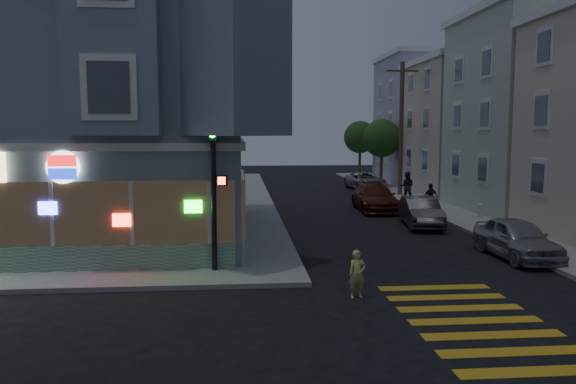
{
  "coord_description": "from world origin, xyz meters",
  "views": [
    {
      "loc": [
        0.94,
        -13.68,
        4.48
      ],
      "look_at": [
        2.6,
        5.3,
        2.42
      ],
      "focal_mm": 35.0,
      "sensor_mm": 36.0,
      "label": 1
    }
  ],
  "objects": [
    {
      "name": "ground",
      "position": [
        0.0,
        0.0,
        0.0
      ],
      "size": [
        120.0,
        120.0,
        0.0
      ],
      "primitive_type": "plane",
      "color": "black",
      "rests_on": "ground"
    },
    {
      "name": "sidewalk_nw",
      "position": [
        -13.5,
        23.0,
        0.07
      ],
      "size": [
        33.0,
        42.0,
        0.15
      ],
      "primitive_type": "cube",
      "color": "gray",
      "rests_on": "ground"
    },
    {
      "name": "row_house_c",
      "position": [
        19.5,
        25.0,
        4.65
      ],
      "size": [
        12.0,
        8.6,
        9.0
      ],
      "primitive_type": "cube",
      "color": "#C5B498",
      "rests_on": "sidewalk_ne"
    },
    {
      "name": "corner_building",
      "position": [
        -6.0,
        10.98,
        5.82
      ],
      "size": [
        14.6,
        14.6,
        11.4
      ],
      "color": "slate",
      "rests_on": "sidewalk_nw"
    },
    {
      "name": "pedestrian_a",
      "position": [
        11.3,
        20.14,
        1.08
      ],
      "size": [
        1.07,
        0.94,
        1.86
      ],
      "primitive_type": "imported",
      "rotation": [
        0.0,
        0.0,
        2.84
      ],
      "color": "black",
      "rests_on": "sidewalk_ne"
    },
    {
      "name": "running_child",
      "position": [
        4.09,
        0.9,
        0.65
      ],
      "size": [
        0.52,
        0.38,
        1.3
      ],
      "primitive_type": "imported",
      "rotation": [
        0.0,
        0.0,
        0.15
      ],
      "color": "#D2C76B",
      "rests_on": "ground"
    },
    {
      "name": "street_tree_near",
      "position": [
        12.2,
        30.0,
        3.94
      ],
      "size": [
        3.0,
        3.0,
        5.3
      ],
      "color": "#4C3826",
      "rests_on": "sidewalk_ne"
    },
    {
      "name": "utility_pole",
      "position": [
        12.0,
        24.0,
        4.8
      ],
      "size": [
        2.2,
        0.3,
        9.0
      ],
      "color": "#4C3826",
      "rests_on": "sidewalk_ne"
    },
    {
      "name": "row_house_d",
      "position": [
        19.5,
        34.0,
        5.4
      ],
      "size": [
        12.0,
        8.6,
        10.5
      ],
      "primitive_type": "cube",
      "color": "#9896A5",
      "rests_on": "sidewalk_ne"
    },
    {
      "name": "traffic_signal",
      "position": [
        0.17,
        3.6,
        3.64
      ],
      "size": [
        0.62,
        0.58,
        5.16
      ],
      "rotation": [
        0.0,
        0.0,
        -0.13
      ],
      "color": "black",
      "rests_on": "sidewalk_nw"
    },
    {
      "name": "parked_car_a",
      "position": [
        10.7,
        5.05,
        0.72
      ],
      "size": [
        1.78,
        4.25,
        1.44
      ],
      "primitive_type": "imported",
      "rotation": [
        0.0,
        0.0,
        0.02
      ],
      "color": "#989B9F",
      "rests_on": "ground"
    },
    {
      "name": "sidewalk_ne",
      "position": [
        23.0,
        23.0,
        0.07
      ],
      "size": [
        24.0,
        42.0,
        0.15
      ],
      "primitive_type": "cube",
      "color": "gray",
      "rests_on": "ground"
    },
    {
      "name": "parked_car_d",
      "position": [
        10.7,
        28.86,
        0.68
      ],
      "size": [
        2.75,
        5.11,
        1.36
      ],
      "primitive_type": "imported",
      "rotation": [
        0.0,
        0.0,
        0.1
      ],
      "color": "#9CA0A6",
      "rests_on": "ground"
    },
    {
      "name": "pedestrian_b",
      "position": [
        11.3,
        15.75,
        0.92
      ],
      "size": [
        0.97,
        0.64,
        1.53
      ],
      "primitive_type": "imported",
      "rotation": [
        0.0,
        0.0,
        3.46
      ],
      "color": "#24222A",
      "rests_on": "sidewalk_ne"
    },
    {
      "name": "parked_car_b",
      "position": [
        9.47,
        11.87,
        0.7
      ],
      "size": [
        2.0,
        4.41,
        1.4
      ],
      "primitive_type": "imported",
      "rotation": [
        0.0,
        0.0,
        -0.12
      ],
      "color": "#323436",
      "rests_on": "ground"
    },
    {
      "name": "parked_car_c",
      "position": [
        8.6,
        17.29,
        0.75
      ],
      "size": [
        2.29,
        5.22,
        1.49
      ],
      "primitive_type": "imported",
      "rotation": [
        0.0,
        0.0,
        -0.04
      ],
      "color": "#541E13",
      "rests_on": "ground"
    },
    {
      "name": "street_tree_far",
      "position": [
        12.2,
        38.0,
        3.94
      ],
      "size": [
        3.0,
        3.0,
        5.3
      ],
      "color": "#4C3826",
      "rests_on": "sidewalk_ne"
    },
    {
      "name": "row_house_b",
      "position": [
        19.5,
        16.0,
        5.4
      ],
      "size": [
        12.0,
        8.6,
        10.5
      ],
      "primitive_type": "cube",
      "color": "beige",
      "rests_on": "sidewalk_ne"
    },
    {
      "name": "fire_hydrant",
      "position": [
        13.0,
        13.28,
        0.54
      ],
      "size": [
        0.43,
        0.25,
        0.74
      ],
      "color": "silver",
      "rests_on": "sidewalk_ne"
    }
  ]
}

